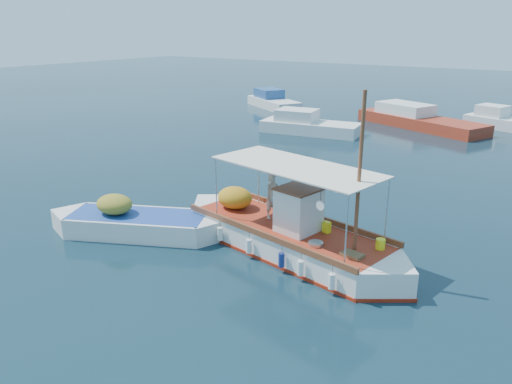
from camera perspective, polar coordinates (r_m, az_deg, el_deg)
The scene contains 7 objects.
ground at distance 17.03m, azimuth 1.64°, elevation -6.33°, with size 160.00×160.00×0.00m, color black.
fishing_caique at distance 16.69m, azimuth 3.43°, elevation -5.02°, with size 9.21×3.85×5.73m.
dinghy at distance 18.48m, azimuth -13.49°, elevation -3.66°, with size 6.13×3.74×1.64m.
bg_boat_nw at distance 35.19m, azimuth 5.91°, elevation 7.51°, with size 7.04×3.35×1.80m.
bg_boat_n at distance 39.06m, azimuth 17.90°, elevation 7.82°, with size 10.24×6.45×1.80m.
bg_boat_far_w at distance 46.29m, azimuth 1.92°, elevation 10.24°, with size 6.80×5.40×1.80m.
bg_boat_far_n at distance 40.81m, azimuth 25.99°, elevation 7.27°, with size 5.25×3.42×1.80m.
Camera 1 is at (8.16, -13.12, 7.16)m, focal length 35.00 mm.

